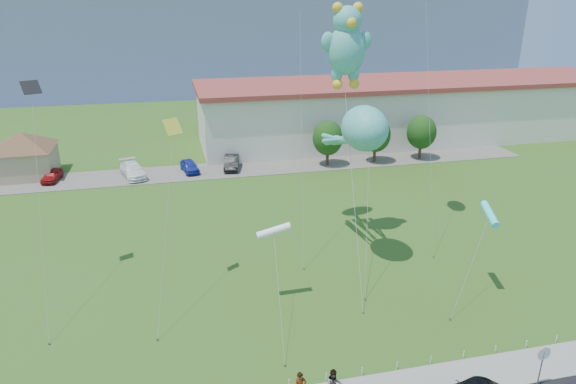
{
  "coord_description": "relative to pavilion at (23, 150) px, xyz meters",
  "views": [
    {
      "loc": [
        -7.87,
        -21.93,
        18.87
      ],
      "look_at": [
        -0.88,
        8.0,
        7.18
      ],
      "focal_mm": 32.0,
      "sensor_mm": 36.0,
      "label": 1
    }
  ],
  "objects": [
    {
      "name": "ground",
      "position": [
        24.0,
        -38.0,
        -3.02
      ],
      "size": [
        160.0,
        160.0,
        0.0
      ],
      "primitive_type": "plane",
      "color": "#335618",
      "rests_on": "ground"
    },
    {
      "name": "parking_strip",
      "position": [
        24.0,
        -3.0,
        -2.99
      ],
      "size": [
        70.0,
        6.0,
        0.06
      ],
      "primitive_type": "cube",
      "color": "#59544C",
      "rests_on": "ground"
    },
    {
      "name": "hill_ridge",
      "position": [
        24.0,
        82.0,
        9.48
      ],
      "size": [
        160.0,
        50.0,
        25.0
      ],
      "primitive_type": "cube",
      "color": "slate",
      "rests_on": "ground"
    },
    {
      "name": "pavilion",
      "position": [
        0.0,
        0.0,
        0.0
      ],
      "size": [
        9.2,
        9.2,
        5.0
      ],
      "color": "tan",
      "rests_on": "ground"
    },
    {
      "name": "warehouse",
      "position": [
        50.0,
        6.0,
        1.1
      ],
      "size": [
        61.0,
        15.0,
        8.2
      ],
      "color": "beige",
      "rests_on": "ground"
    },
    {
      "name": "stop_sign",
      "position": [
        33.5,
        -42.21,
        -1.15
      ],
      "size": [
        0.8,
        0.07,
        2.5
      ],
      "color": "slate",
      "rests_on": "ground"
    },
    {
      "name": "rope_fence",
      "position": [
        24.0,
        -39.3,
        -2.77
      ],
      "size": [
        26.05,
        0.05,
        0.5
      ],
      "color": "white",
      "rests_on": "ground"
    },
    {
      "name": "tree_near",
      "position": [
        34.0,
        -4.0,
        0.36
      ],
      "size": [
        3.6,
        3.6,
        5.47
      ],
      "color": "#3F2B19",
      "rests_on": "ground"
    },
    {
      "name": "tree_mid",
      "position": [
        40.0,
        -4.0,
        0.36
      ],
      "size": [
        3.6,
        3.6,
        5.47
      ],
      "color": "#3F2B19",
      "rests_on": "ground"
    },
    {
      "name": "tree_far",
      "position": [
        46.0,
        -4.0,
        0.36
      ],
      "size": [
        3.6,
        3.6,
        5.47
      ],
      "color": "#3F2B19",
      "rests_on": "ground"
    },
    {
      "name": "parked_car_red",
      "position": [
        3.05,
        -2.5,
        -2.32
      ],
      "size": [
        2.07,
        3.95,
        1.28
      ],
      "primitive_type": "imported",
      "rotation": [
        0.0,
        0.0,
        -0.15
      ],
      "color": "maroon",
      "rests_on": "parking_strip"
    },
    {
      "name": "parked_car_white",
      "position": [
        11.6,
        -3.09,
        -2.19
      ],
      "size": [
        3.54,
        5.73,
        1.55
      ],
      "primitive_type": "imported",
      "rotation": [
        0.0,
        0.0,
        0.27
      ],
      "color": "white",
      "rests_on": "parking_strip"
    },
    {
      "name": "parked_car_blue",
      "position": [
        17.87,
        -2.77,
        -2.28
      ],
      "size": [
        2.35,
        4.23,
        1.36
      ],
      "primitive_type": "imported",
      "rotation": [
        0.0,
        0.0,
        0.19
      ],
      "color": "#1B2A97",
      "rests_on": "parking_strip"
    },
    {
      "name": "parked_car_black",
      "position": [
        22.72,
        -2.65,
        -2.21
      ],
      "size": [
        2.39,
        4.81,
        1.52
      ],
      "primitive_type": "imported",
      "rotation": [
        0.0,
        0.0,
        -0.18
      ],
      "color": "black",
      "rests_on": "parking_strip"
    },
    {
      "name": "octopus_kite",
      "position": [
        29.2,
        -26.35,
        6.77
      ],
      "size": [
        3.15,
        11.28,
        11.95
      ],
      "color": "teal",
      "rests_on": "ground"
    },
    {
      "name": "teddy_bear_kite",
      "position": [
        29.12,
        -23.09,
        12.65
      ],
      "size": [
        3.98,
        12.17,
        18.56
      ],
      "color": "teal",
      "rests_on": "ground"
    },
    {
      "name": "small_kite_cyan",
      "position": [
        35.96,
        -32.95,
        2.55
      ],
      "size": [
        4.16,
        4.15,
        6.04
      ],
      "color": "#37F6FA",
      "rests_on": "ground"
    },
    {
      "name": "small_kite_black",
      "position": [
        7.71,
        -25.26,
        8.71
      ],
      "size": [
        1.29,
        9.36,
        13.93
      ],
      "color": "black",
      "rests_on": "ground"
    },
    {
      "name": "small_kite_white",
      "position": [
        21.95,
        -31.03,
        1.94
      ],
      "size": [
        1.11,
        7.91,
        5.44
      ],
      "color": "white",
      "rests_on": "ground"
    },
    {
      "name": "small_kite_yellow",
      "position": [
        16.02,
        -28.1,
        6.88
      ],
      "size": [
        2.59,
        7.17,
        11.64
      ],
      "color": "gold",
      "rests_on": "ground"
    }
  ]
}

